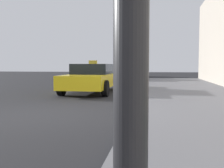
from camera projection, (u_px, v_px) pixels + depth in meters
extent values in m
plane|color=#232326|center=(51.00, 115.00, 6.59)|extent=(80.00, 80.00, 0.00)
cube|color=slate|center=(222.00, 117.00, 5.93)|extent=(4.00, 32.00, 0.15)
cube|color=yellow|center=(92.00, 80.00, 11.90)|extent=(1.78, 4.55, 0.55)
cube|color=black|center=(93.00, 69.00, 12.09)|extent=(1.57, 2.05, 0.45)
cube|color=yellow|center=(93.00, 62.00, 12.06)|extent=(0.36, 0.14, 0.16)
cylinder|color=black|center=(105.00, 88.00, 10.33)|extent=(0.22, 0.64, 0.64)
cylinder|color=black|center=(61.00, 88.00, 10.63)|extent=(0.22, 0.64, 0.64)
cylinder|color=black|center=(116.00, 83.00, 13.20)|extent=(0.22, 0.64, 0.64)
cylinder|color=black|center=(82.00, 83.00, 13.49)|extent=(0.22, 0.64, 0.64)
cube|color=white|center=(130.00, 74.00, 20.38)|extent=(1.78, 4.60, 0.55)
cube|color=black|center=(131.00, 67.00, 20.57)|extent=(1.57, 2.07, 0.45)
cylinder|color=black|center=(141.00, 78.00, 18.80)|extent=(0.22, 0.64, 0.64)
cylinder|color=black|center=(116.00, 78.00, 19.09)|extent=(0.22, 0.64, 0.64)
cylinder|color=black|center=(143.00, 76.00, 21.69)|extent=(0.22, 0.64, 0.64)
cylinder|color=black|center=(121.00, 76.00, 21.99)|extent=(0.22, 0.64, 0.64)
cube|color=black|center=(133.00, 72.00, 27.52)|extent=(1.82, 4.13, 0.55)
cube|color=black|center=(133.00, 67.00, 27.69)|extent=(1.60, 1.86, 0.45)
cube|color=yellow|center=(133.00, 64.00, 27.66)|extent=(0.36, 0.14, 0.16)
cylinder|color=black|center=(141.00, 74.00, 26.08)|extent=(0.22, 0.64, 0.64)
cylinder|color=black|center=(123.00, 74.00, 26.38)|extent=(0.22, 0.64, 0.64)
cylinder|color=black|center=(143.00, 73.00, 28.69)|extent=(0.22, 0.64, 0.64)
cylinder|color=black|center=(126.00, 73.00, 28.99)|extent=(0.22, 0.64, 0.64)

